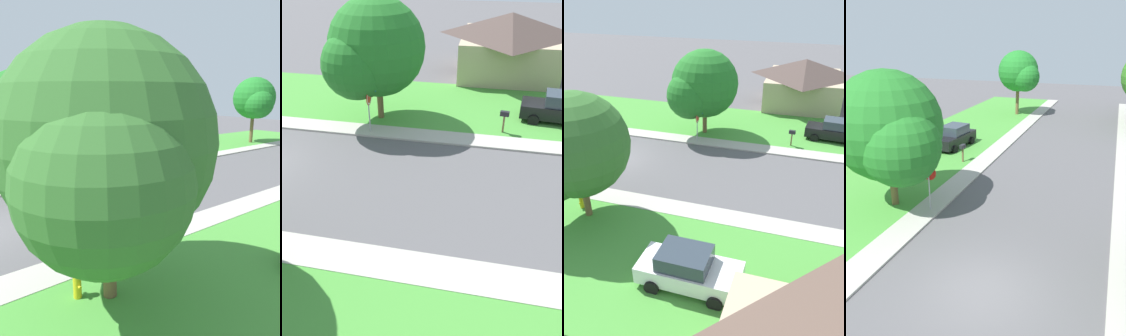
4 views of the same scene
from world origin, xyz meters
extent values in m
plane|color=#565456|center=(0.00, 0.00, 0.00)|extent=(120.00, 120.00, 0.00)
cube|color=#ADA89E|center=(4.70, 12.00, 0.05)|extent=(1.40, 56.00, 0.10)
cube|color=#479338|center=(9.40, 12.00, 0.04)|extent=(8.00, 56.00, 0.08)
cube|color=#ADA89E|center=(-4.70, 12.00, 0.05)|extent=(1.40, 56.00, 0.10)
cube|color=#479338|center=(-9.40, 12.00, 0.04)|extent=(8.00, 56.00, 0.08)
cylinder|color=#9E9EA3|center=(-4.52, 4.55, 1.30)|extent=(0.07, 0.07, 2.60)
cylinder|color=red|center=(-4.52, 4.60, 2.05)|extent=(0.76, 0.04, 0.76)
cylinder|color=white|center=(-4.52, 4.62, 2.05)|extent=(0.67, 0.01, 0.67)
cylinder|color=red|center=(-4.52, 4.63, 2.05)|extent=(0.55, 0.01, 0.55)
cube|color=#0F5B84|center=(-4.52, 4.55, 2.69)|extent=(0.92, 0.03, 0.16)
cube|color=#0F5B84|center=(-4.52, 4.55, 2.50)|extent=(0.03, 0.92, 0.16)
cube|color=black|center=(-8.14, 14.85, 0.70)|extent=(2.22, 4.46, 0.76)
cube|color=#2D3842|center=(-8.12, 15.05, 1.42)|extent=(1.80, 2.25, 0.68)
cylinder|color=black|center=(-7.38, 13.44, 0.32)|extent=(0.30, 0.66, 0.64)
cylinder|color=black|center=(-9.17, 13.62, 0.32)|extent=(0.30, 0.66, 0.64)
cube|color=white|center=(9.72, 9.01, 0.70)|extent=(1.81, 4.30, 0.76)
cube|color=#2D3842|center=(9.72, 8.81, 1.42)|extent=(1.60, 2.10, 0.68)
cylinder|color=black|center=(8.82, 10.35, 0.32)|extent=(0.24, 0.64, 0.64)
cylinder|color=black|center=(10.62, 10.35, 0.32)|extent=(0.24, 0.64, 0.64)
cylinder|color=black|center=(8.83, 7.68, 0.32)|extent=(0.24, 0.64, 0.64)
cylinder|color=black|center=(10.63, 7.68, 0.32)|extent=(0.24, 0.64, 0.64)
cylinder|color=brown|center=(6.71, 2.09, 1.19)|extent=(0.36, 0.36, 2.39)
sphere|color=#316629|center=(6.71, 2.09, 4.24)|extent=(5.28, 5.28, 5.28)
cylinder|color=brown|center=(-6.56, 4.54, 1.16)|extent=(0.36, 0.36, 2.32)
sphere|color=#226F24|center=(-6.56, 4.54, 4.18)|extent=(5.33, 5.33, 5.33)
sphere|color=#226F24|center=(-5.37, 3.74, 3.52)|extent=(3.73, 3.73, 3.73)
cube|color=tan|center=(-17.18, 11.79, 1.50)|extent=(8.56, 7.39, 3.00)
pyramid|color=#473833|center=(-17.18, 11.79, 3.80)|extent=(9.17, 8.00, 1.60)
cube|color=#51331E|center=(-17.10, 8.17, 1.05)|extent=(1.00, 0.08, 2.10)
cylinder|color=gold|center=(6.27, 1.35, 0.35)|extent=(0.22, 0.22, 0.70)
sphere|color=gold|center=(6.27, 1.35, 0.72)|extent=(0.22, 0.22, 0.22)
cylinder|color=gold|center=(6.13, 1.35, 0.45)|extent=(0.10, 0.08, 0.08)
cylinder|color=gold|center=(6.41, 1.35, 0.45)|extent=(0.10, 0.08, 0.08)
cube|color=brown|center=(-5.96, 11.75, 0.53)|extent=(0.10, 0.10, 1.05)
cube|color=black|center=(-5.96, 11.75, 1.18)|extent=(0.30, 0.51, 0.26)
camera|label=1|loc=(13.18, -1.88, 5.38)|focal=34.08mm
camera|label=2|loc=(12.77, 11.10, 9.05)|focal=38.88mm
camera|label=3|loc=(19.79, 12.82, 11.29)|focal=37.42mm
camera|label=4|loc=(3.46, -8.93, 8.06)|focal=36.94mm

